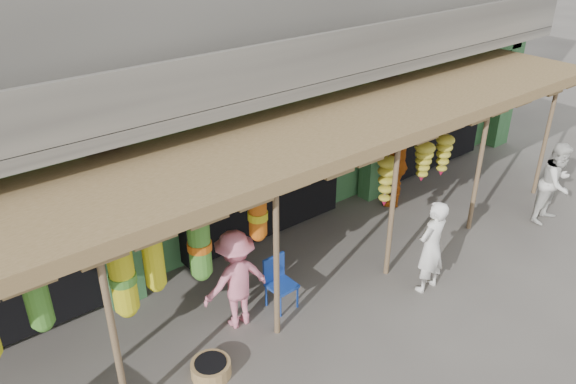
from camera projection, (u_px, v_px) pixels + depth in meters
ground at (338, 289)px, 9.78m from camera, size 80.00×80.00×0.00m
building at (183, 44)px, 11.57m from camera, size 16.40×6.80×7.00m
awning at (304, 140)px, 9.06m from camera, size 14.00×2.70×2.79m
blue_chair at (278, 279)px, 9.18m from camera, size 0.44×0.45×0.90m
basket_mid at (211, 369)px, 7.97m from camera, size 0.75×0.75×0.22m
person_front at (431, 247)px, 9.40m from camera, size 0.64×0.43×1.70m
person_right at (556, 183)px, 11.47m from camera, size 0.86×0.67×1.74m
person_vendor at (397, 163)px, 12.08m from camera, size 1.18×1.10×1.95m
person_shopper at (236, 280)px, 8.62m from camera, size 1.13×0.71×1.68m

